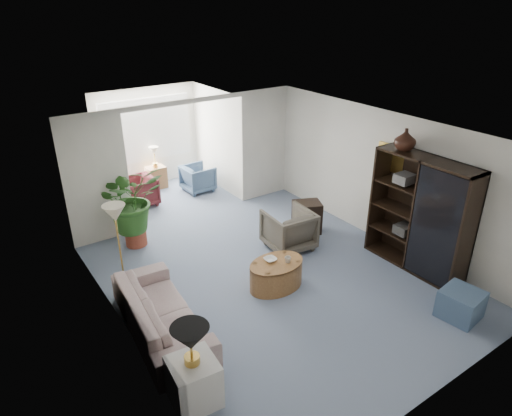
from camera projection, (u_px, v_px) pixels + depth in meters
floor at (276, 280)px, 7.63m from camera, size 6.00×6.00×0.00m
sunroom_floor at (171, 198)px, 10.67m from camera, size 2.60×2.60×0.00m
back_pier_left at (97, 180)px, 8.34m from camera, size 1.20×0.12×2.50m
back_pier_right at (264, 145)px, 10.30m from camera, size 1.20×0.12×2.50m
back_header at (185, 102)px, 8.81m from camera, size 2.60×0.12×0.10m
window_pane at (147, 130)px, 10.88m from camera, size 2.20×0.02×1.50m
window_blinds at (147, 130)px, 10.85m from camera, size 2.20×0.02×1.50m
framed_picture at (392, 158)px, 8.10m from camera, size 0.04×0.50×0.40m
sofa at (161, 313)px, 6.34m from camera, size 1.06×2.26×0.64m
end_table at (194, 382)px, 5.24m from camera, size 0.58×0.58×0.59m
table_lamp at (190, 338)px, 4.97m from camera, size 0.44×0.44×0.30m
floor_lamp at (115, 213)px, 7.08m from camera, size 0.36×0.36×0.28m
coffee_table at (276, 274)px, 7.37m from camera, size 0.95×0.95×0.45m
coffee_bowl at (270, 259)px, 7.31m from camera, size 0.20×0.20×0.05m
coffee_cup at (288, 260)px, 7.26m from camera, size 0.11×0.11×0.10m
wingback_chair at (289, 230)px, 8.44m from camera, size 0.88×0.90×0.76m
side_table_dark at (307, 217)px, 9.05m from camera, size 0.66×0.61×0.63m
entertainment_cabinet at (420, 215)px, 7.61m from camera, size 0.48×1.79×1.99m
cabinet_urn at (405, 140)px, 7.48m from camera, size 0.35×0.35×0.37m
ottoman at (461, 304)px, 6.68m from camera, size 0.61×0.61×0.43m
plant_pot at (136, 237)px, 8.64m from camera, size 0.40×0.40×0.32m
house_plant at (131, 199)px, 8.30m from camera, size 1.14×0.99×1.27m
sunroom_chair_blue at (198, 178)px, 10.95m from camera, size 0.73×0.71×0.64m
sunroom_chair_maroon at (139, 192)px, 10.17m from camera, size 0.76×0.74×0.66m
sunroom_table at (156, 177)px, 11.14m from camera, size 0.45×0.36×0.54m
shelf_clutter at (419, 204)px, 7.50m from camera, size 0.30×0.97×1.06m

